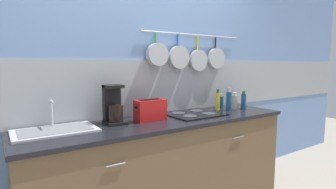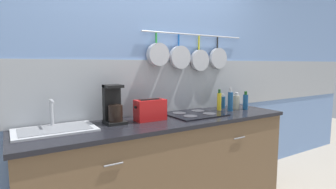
{
  "view_description": "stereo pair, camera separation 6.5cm",
  "coord_description": "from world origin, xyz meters",
  "px_view_note": "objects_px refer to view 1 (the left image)",
  "views": [
    {
      "loc": [
        -1.28,
        -1.95,
        1.4
      ],
      "look_at": [
        0.01,
        0.0,
        1.13
      ],
      "focal_mm": 28.0,
      "sensor_mm": 36.0,
      "label": 1
    },
    {
      "loc": [
        -1.22,
        -1.98,
        1.4
      ],
      "look_at": [
        0.01,
        0.0,
        1.13
      ],
      "focal_mm": 28.0,
      "sensor_mm": 36.0,
      "label": 2
    }
  ],
  "objects_px": {
    "toaster": "(150,110)",
    "bottle_vinegar": "(218,101)",
    "bottle_olive_oil": "(229,101)",
    "bottle_cooking_wine": "(235,102)",
    "coffee_maker": "(114,107)",
    "bottle_sesame_oil": "(221,102)",
    "bottle_dish_soap": "(243,101)"
  },
  "relations": [
    {
      "from": "coffee_maker",
      "to": "bottle_sesame_oil",
      "type": "height_order",
      "value": "coffee_maker"
    },
    {
      "from": "bottle_sesame_oil",
      "to": "bottle_vinegar",
      "type": "bearing_deg",
      "value": -149.44
    },
    {
      "from": "bottle_sesame_oil",
      "to": "bottle_cooking_wine",
      "type": "bearing_deg",
      "value": -61.41
    },
    {
      "from": "bottle_olive_oil",
      "to": "bottle_vinegar",
      "type": "bearing_deg",
      "value": 121.08
    },
    {
      "from": "bottle_sesame_oil",
      "to": "bottle_cooking_wine",
      "type": "height_order",
      "value": "bottle_cooking_wine"
    },
    {
      "from": "bottle_olive_oil",
      "to": "bottle_sesame_oil",
      "type": "xyz_separation_m",
      "value": [
        0.07,
        0.18,
        -0.04
      ]
    },
    {
      "from": "toaster",
      "to": "bottle_vinegar",
      "type": "distance_m",
      "value": 0.89
    },
    {
      "from": "bottle_sesame_oil",
      "to": "bottle_dish_soap",
      "type": "relative_size",
      "value": 0.81
    },
    {
      "from": "bottle_olive_oil",
      "to": "bottle_sesame_oil",
      "type": "height_order",
      "value": "bottle_olive_oil"
    },
    {
      "from": "bottle_cooking_wine",
      "to": "bottle_dish_soap",
      "type": "distance_m",
      "value": 0.1
    },
    {
      "from": "bottle_cooking_wine",
      "to": "coffee_maker",
      "type": "bearing_deg",
      "value": 177.18
    },
    {
      "from": "coffee_maker",
      "to": "bottle_olive_oil",
      "type": "relative_size",
      "value": 1.32
    },
    {
      "from": "toaster",
      "to": "bottle_vinegar",
      "type": "height_order",
      "value": "bottle_vinegar"
    },
    {
      "from": "coffee_maker",
      "to": "bottle_cooking_wine",
      "type": "height_order",
      "value": "coffee_maker"
    },
    {
      "from": "toaster",
      "to": "bottle_olive_oil",
      "type": "distance_m",
      "value": 0.95
    },
    {
      "from": "bottle_olive_oil",
      "to": "coffee_maker",
      "type": "bearing_deg",
      "value": 174.82
    },
    {
      "from": "toaster",
      "to": "bottle_sesame_oil",
      "type": "bearing_deg",
      "value": 7.87
    },
    {
      "from": "toaster",
      "to": "coffee_maker",
      "type": "bearing_deg",
      "value": 166.79
    },
    {
      "from": "coffee_maker",
      "to": "bottle_vinegar",
      "type": "xyz_separation_m",
      "value": [
        1.2,
        -0.01,
        -0.04
      ]
    },
    {
      "from": "bottle_olive_oil",
      "to": "bottle_cooking_wine",
      "type": "height_order",
      "value": "bottle_olive_oil"
    },
    {
      "from": "coffee_maker",
      "to": "bottle_sesame_oil",
      "type": "distance_m",
      "value": 1.33
    },
    {
      "from": "coffee_maker",
      "to": "bottle_dish_soap",
      "type": "relative_size",
      "value": 1.63
    },
    {
      "from": "coffee_maker",
      "to": "bottle_sesame_oil",
      "type": "relative_size",
      "value": 2.02
    },
    {
      "from": "coffee_maker",
      "to": "bottle_cooking_wine",
      "type": "xyz_separation_m",
      "value": [
        1.41,
        -0.07,
        -0.05
      ]
    },
    {
      "from": "bottle_vinegar",
      "to": "coffee_maker",
      "type": "bearing_deg",
      "value": 179.53
    },
    {
      "from": "bottle_vinegar",
      "to": "bottle_cooking_wine",
      "type": "distance_m",
      "value": 0.21
    },
    {
      "from": "toaster",
      "to": "bottle_dish_soap",
      "type": "bearing_deg",
      "value": -2.78
    },
    {
      "from": "bottle_olive_oil",
      "to": "toaster",
      "type": "bearing_deg",
      "value": 177.56
    },
    {
      "from": "bottle_sesame_oil",
      "to": "bottle_dish_soap",
      "type": "bearing_deg",
      "value": -52.77
    },
    {
      "from": "bottle_olive_oil",
      "to": "bottle_cooking_wine",
      "type": "relative_size",
      "value": 1.33
    },
    {
      "from": "toaster",
      "to": "bottle_sesame_oil",
      "type": "xyz_separation_m",
      "value": [
        1.02,
        0.14,
        -0.02
      ]
    },
    {
      "from": "bottle_olive_oil",
      "to": "bottle_cooking_wine",
      "type": "xyz_separation_m",
      "value": [
        0.14,
        0.05,
        -0.03
      ]
    }
  ]
}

